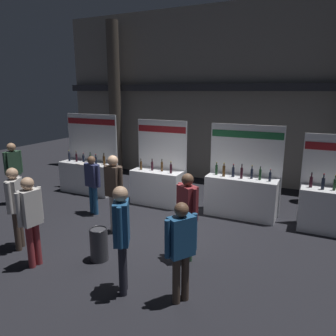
{
  "coord_description": "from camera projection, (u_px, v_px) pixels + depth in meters",
  "views": [
    {
      "loc": [
        3.23,
        -6.29,
        3.23
      ],
      "look_at": [
        0.09,
        0.35,
        1.45
      ],
      "focal_mm": 34.38,
      "sensor_mm": 36.0,
      "label": 1
    }
  ],
  "objects": [
    {
      "name": "ground_plane",
      "position": [
        158.0,
        230.0,
        7.62
      ],
      "size": [
        25.36,
        25.36,
        0.0
      ],
      "primitive_type": "plane",
      "color": "black"
    },
    {
      "name": "hall_colonnade",
      "position": [
        221.0,
        97.0,
        11.2
      ],
      "size": [
        12.68,
        1.02,
        6.04
      ],
      "color": "gray",
      "rests_on": "ground_plane"
    },
    {
      "name": "exhibitor_booth_0",
      "position": [
        88.0,
        174.0,
        10.36
      ],
      "size": [
        1.9,
        0.7,
        2.5
      ],
      "color": "white",
      "rests_on": "ground_plane"
    },
    {
      "name": "exhibitor_booth_1",
      "position": [
        158.0,
        183.0,
        9.3
      ],
      "size": [
        1.55,
        0.66,
        2.4
      ],
      "color": "white",
      "rests_on": "ground_plane"
    },
    {
      "name": "exhibitor_booth_2",
      "position": [
        241.0,
        193.0,
        8.37
      ],
      "size": [
        1.89,
        0.66,
        2.38
      ],
      "color": "white",
      "rests_on": "ground_plane"
    },
    {
      "name": "trash_bin",
      "position": [
        99.0,
        244.0,
        6.22
      ],
      "size": [
        0.35,
        0.35,
        0.65
      ],
      "color": "#38383D",
      "rests_on": "ground_plane"
    },
    {
      "name": "visitor_0",
      "position": [
        31.0,
        214.0,
        5.85
      ],
      "size": [
        0.29,
        0.51,
        1.73
      ],
      "rotation": [
        0.0,
        0.0,
        1.43
      ],
      "color": "maroon",
      "rests_on": "ground_plane"
    },
    {
      "name": "visitor_1",
      "position": [
        181.0,
        244.0,
        4.83
      ],
      "size": [
        0.4,
        0.49,
        1.64
      ],
      "rotation": [
        0.0,
        0.0,
        0.98
      ],
      "color": "#47382D",
      "rests_on": "ground_plane"
    },
    {
      "name": "visitor_2",
      "position": [
        114.0,
        187.0,
        7.3
      ],
      "size": [
        0.51,
        0.27,
        1.82
      ],
      "rotation": [
        0.0,
        0.0,
        3.05
      ],
      "color": "silver",
      "rests_on": "ground_plane"
    },
    {
      "name": "visitor_3",
      "position": [
        14.0,
        168.0,
        9.2
      ],
      "size": [
        0.3,
        0.49,
        1.79
      ],
      "rotation": [
        0.0,
        0.0,
        1.26
      ],
      "color": "silver",
      "rests_on": "ground_plane"
    },
    {
      "name": "visitor_4",
      "position": [
        15.0,
        202.0,
        6.51
      ],
      "size": [
        0.38,
        0.51,
        1.74
      ],
      "rotation": [
        0.0,
        0.0,
        2.09
      ],
      "color": "#47382D",
      "rests_on": "ground_plane"
    },
    {
      "name": "visitor_5",
      "position": [
        93.0,
        180.0,
        8.44
      ],
      "size": [
        0.56,
        0.31,
        1.58
      ],
      "rotation": [
        0.0,
        0.0,
        2.87
      ],
      "color": "navy",
      "rests_on": "ground_plane"
    },
    {
      "name": "visitor_6",
      "position": [
        187.0,
        209.0,
        6.08
      ],
      "size": [
        0.47,
        0.4,
        1.74
      ],
      "rotation": [
        0.0,
        0.0,
        2.6
      ],
      "color": "#33563D",
      "rests_on": "ground_plane"
    },
    {
      "name": "visitor_7",
      "position": [
        122.0,
        231.0,
        5.03
      ],
      "size": [
        0.38,
        0.5,
        1.81
      ],
      "rotation": [
        0.0,
        0.0,
        2.05
      ],
      "color": "#23232D",
      "rests_on": "ground_plane"
    }
  ]
}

